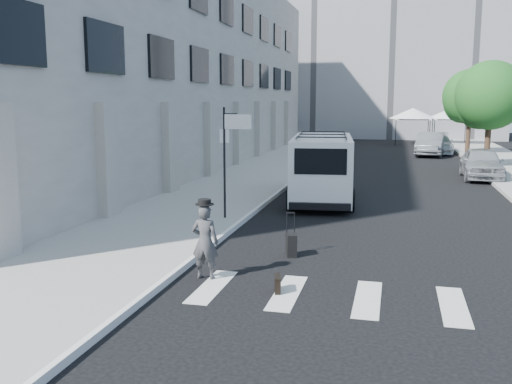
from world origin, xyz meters
The scene contains 16 objects.
ground centered at (0.00, 0.00, 0.00)m, with size 120.00×120.00×0.00m, color black.
sidewalk_left centered at (-4.25, 16.00, 0.07)m, with size 4.50×48.00×0.15m, color gray.
building_left centered at (-11.50, 18.00, 6.00)m, with size 10.00×44.00×12.00m, color gray.
building_far centered at (2.00, 50.00, 12.50)m, with size 22.00×12.00×25.00m, color slate.
sign_pole centered at (-2.36, 3.20, 2.65)m, with size 1.03×0.07×3.50m.
tree_near centered at (7.50, 20.15, 3.97)m, with size 3.80×3.83×6.03m.
tree_far centered at (7.50, 29.15, 3.97)m, with size 3.80×3.83×6.03m.
tent_left centered at (4.00, 38.00, 2.71)m, with size 4.00×4.00×3.20m.
tent_right centered at (7.20, 38.50, 2.71)m, with size 4.00×4.00×3.20m.
businessman centered at (-1.32, -2.50, 0.82)m, with size 0.60×0.39×1.64m, color #39393B.
briefcase centered at (0.40, -3.00, 0.17)m, with size 0.12×0.44×0.34m, color black.
suitcase centered at (0.18, -0.26, 0.29)m, with size 0.35×0.45×1.08m.
cargo_van centered at (-0.12, 8.01, 1.28)m, with size 2.88×6.82×2.48m.
parked_car_a centered at (6.80, 15.98, 0.78)m, with size 1.85×4.60×1.57m, color #989CA0.
parked_car_b centered at (5.00, 27.97, 0.82)m, with size 1.73×4.97×1.64m, color slate.
parked_car_c centered at (5.63, 29.89, 0.74)m, with size 2.06×5.07×1.47m, color #B2B6BA.
Camera 1 is at (2.61, -13.92, 3.86)m, focal length 40.00 mm.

